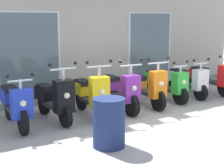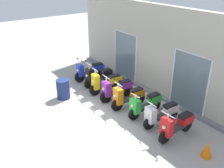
# 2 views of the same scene
# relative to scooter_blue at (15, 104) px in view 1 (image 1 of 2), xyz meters

# --- Properties ---
(ground_plane) EXTENTS (40.00, 40.00, 0.00)m
(ground_plane) POSITION_rel_scooter_blue_xyz_m (2.77, -1.24, -0.47)
(ground_plane) COLOR #A8A39E
(storefront_facade) EXTENTS (10.71, 0.50, 3.76)m
(storefront_facade) POSITION_rel_scooter_blue_xyz_m (2.77, 1.66, 1.35)
(storefront_facade) COLOR #B2AD9E
(storefront_facade) RESTS_ON ground_plane
(scooter_blue) EXTENTS (0.52, 1.63, 1.15)m
(scooter_blue) POSITION_rel_scooter_blue_xyz_m (0.00, 0.00, 0.00)
(scooter_blue) COLOR black
(scooter_blue) RESTS_ON ground_plane
(scooter_black) EXTENTS (0.61, 1.54, 1.30)m
(scooter_black) POSITION_rel_scooter_blue_xyz_m (0.81, -0.05, 0.01)
(scooter_black) COLOR black
(scooter_black) RESTS_ON ground_plane
(scooter_yellow) EXTENTS (0.60, 1.61, 1.31)m
(scooter_yellow) POSITION_rel_scooter_blue_xyz_m (1.62, -0.18, 0.03)
(scooter_yellow) COLOR black
(scooter_yellow) RESTS_ON ground_plane
(scooter_purple) EXTENTS (0.61, 1.60, 1.27)m
(scooter_purple) POSITION_rel_scooter_blue_xyz_m (2.40, -0.17, 0.01)
(scooter_purple) COLOR black
(scooter_purple) RESTS_ON ground_plane
(scooter_orange) EXTENTS (0.62, 1.56, 1.26)m
(scooter_orange) POSITION_rel_scooter_blue_xyz_m (3.18, -0.19, 0.01)
(scooter_orange) COLOR black
(scooter_orange) RESTS_ON ground_plane
(scooter_green) EXTENTS (0.52, 1.55, 1.10)m
(scooter_green) POSITION_rel_scooter_blue_xyz_m (3.98, -0.01, -0.02)
(scooter_green) COLOR black
(scooter_green) RESTS_ON ground_plane
(scooter_white) EXTENTS (0.56, 1.51, 1.11)m
(scooter_white) POSITION_rel_scooter_blue_xyz_m (4.78, -0.01, -0.02)
(scooter_white) COLOR black
(scooter_white) RESTS_ON ground_plane
(scooter_red) EXTENTS (0.61, 1.58, 1.17)m
(scooter_red) POSITION_rel_scooter_blue_xyz_m (5.57, -0.13, 0.00)
(scooter_red) COLOR black
(scooter_red) RESTS_ON ground_plane
(trash_bin) EXTENTS (0.54, 0.54, 0.84)m
(trash_bin) POSITION_rel_scooter_blue_xyz_m (0.98, -1.90, -0.05)
(trash_bin) COLOR navy
(trash_bin) RESTS_ON ground_plane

